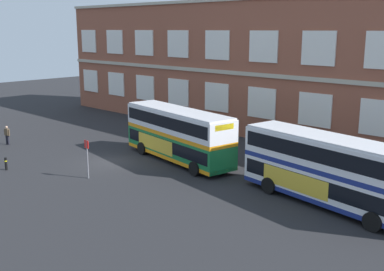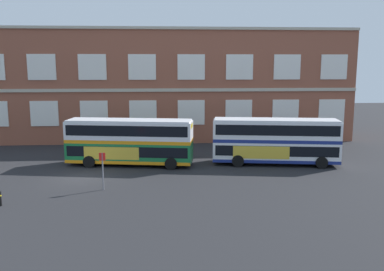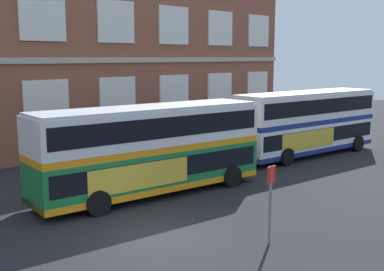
{
  "view_description": "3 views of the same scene",
  "coord_description": "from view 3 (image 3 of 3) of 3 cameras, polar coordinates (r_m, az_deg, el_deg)",
  "views": [
    {
      "loc": [
        28.83,
        -20.8,
        10.08
      ],
      "look_at": [
        4.9,
        4.17,
        2.2
      ],
      "focal_mm": 43.9,
      "sensor_mm": 36.0,
      "label": 1
    },
    {
      "loc": [
        6.65,
        -32.37,
        8.79
      ],
      "look_at": [
        9.01,
        2.95,
        2.77
      ],
      "focal_mm": 38.95,
      "sensor_mm": 36.0,
      "label": 2
    },
    {
      "loc": [
        -10.96,
        -12.19,
        6.27
      ],
      "look_at": [
        8.05,
        5.57,
        2.04
      ],
      "focal_mm": 45.51,
      "sensor_mm": 36.0,
      "label": 3
    }
  ],
  "objects": [
    {
      "name": "double_decker_near",
      "position": [
        22.12,
        -4.89,
        -1.54
      ],
      "size": [
        11.27,
        4.33,
        4.07
      ],
      "color": "#197038",
      "rests_on": "ground"
    },
    {
      "name": "double_decker_middle",
      "position": [
        31.83,
        13.27,
        1.55
      ],
      "size": [
        11.26,
        4.18,
        4.07
      ],
      "color": "silver",
      "rests_on": "ground"
    },
    {
      "name": "ground_plane",
      "position": [
        19.0,
        -8.88,
        -10.16
      ],
      "size": [
        120.0,
        120.0,
        0.0
      ],
      "primitive_type": "plane",
      "color": "#232326"
    },
    {
      "name": "bus_stand_flag",
      "position": [
        16.52,
        9.18,
        -7.19
      ],
      "size": [
        0.44,
        0.1,
        2.7
      ],
      "color": "slate",
      "rests_on": "ground"
    }
  ]
}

